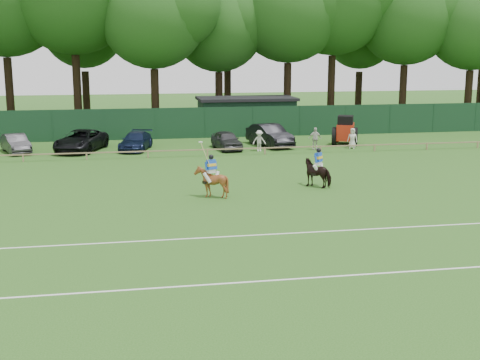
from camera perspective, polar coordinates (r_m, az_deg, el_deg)
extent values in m
plane|color=#1E4C14|center=(26.10, 0.11, -4.36)|extent=(160.00, 160.00, 0.00)
imported|color=black|center=(34.11, 6.96, 0.63)|extent=(1.78, 1.79, 1.46)
imported|color=brown|center=(31.40, -2.56, -0.17)|extent=(1.65, 1.74, 1.55)
imported|color=#2D2C2F|center=(47.60, -19.31, 3.08)|extent=(2.70, 4.20, 1.31)
imported|color=black|center=(47.02, -13.96, 3.41)|extent=(4.08, 5.89, 1.49)
imported|color=#111A37|center=(46.72, -9.24, 3.42)|extent=(2.85, 4.72, 1.28)
imported|color=#333336|center=(46.44, -1.20, 3.55)|extent=(2.07, 4.07, 1.33)
imported|color=black|center=(48.06, 2.66, 4.00)|extent=(2.92, 5.22, 1.63)
imported|color=beige|center=(45.62, 1.72, 3.51)|extent=(0.97, 0.56, 1.49)
imported|color=beige|center=(46.56, 6.68, 3.68)|extent=(0.96, 0.42, 1.62)
imported|color=silver|center=(47.57, 9.96, 3.67)|extent=(0.86, 0.76, 1.49)
cube|color=silver|center=(34.02, 6.98, 1.49)|extent=(0.44, 0.44, 0.18)
cube|color=blue|center=(33.96, 6.99, 2.02)|extent=(0.50, 0.50, 0.51)
cube|color=gold|center=(33.96, 6.99, 1.99)|extent=(0.51, 0.51, 0.18)
sphere|color=black|center=(33.90, 7.01, 2.64)|extent=(0.25, 0.25, 0.25)
cylinder|color=silver|center=(34.27, 7.25, 1.05)|extent=(0.29, 0.50, 0.59)
cylinder|color=silver|center=(33.82, 6.84, 0.92)|extent=(0.50, 0.29, 0.59)
cube|color=silver|center=(31.30, -2.57, 0.81)|extent=(0.43, 0.36, 0.18)
cube|color=blue|center=(31.24, -2.58, 1.39)|extent=(0.48, 0.42, 0.51)
cube|color=gold|center=(31.24, -2.58, 1.35)|extent=(0.50, 0.41, 0.18)
sphere|color=black|center=(31.18, -2.58, 2.06)|extent=(0.25, 0.25, 0.25)
cylinder|color=silver|center=(31.43, -2.10, 0.30)|extent=(0.39, 0.44, 0.59)
cylinder|color=silver|center=(31.20, -2.95, 0.21)|extent=(0.46, 0.29, 0.59)
cylinder|color=tan|center=(31.06, -3.12, 2.35)|extent=(0.45, 0.47, 1.17)
cube|color=silver|center=(20.52, 3.20, -8.89)|extent=(60.00, 0.10, 0.01)
cube|color=silver|center=(25.15, 0.53, -4.97)|extent=(60.00, 0.10, 0.01)
cube|color=#997F5B|center=(43.44, -4.23, 2.68)|extent=(62.00, 0.08, 0.08)
cube|color=#14351E|center=(52.21, -5.32, 5.05)|extent=(92.00, 0.04, 2.50)
cube|color=#14331E|center=(55.98, 0.55, 5.70)|extent=(8.00, 4.00, 2.80)
cube|color=black|center=(55.84, 0.56, 7.25)|extent=(8.40, 4.40, 0.24)
cube|color=#B22510|center=(49.46, 9.35, 4.26)|extent=(1.98, 2.52, 1.21)
cube|color=black|center=(48.99, 9.36, 5.18)|extent=(1.50, 1.55, 0.84)
cylinder|color=black|center=(48.90, 8.37, 3.88)|extent=(0.80, 1.39, 1.39)
cylinder|color=black|center=(48.81, 10.22, 3.80)|extent=(0.80, 1.39, 1.39)
cylinder|color=black|center=(50.50, 8.60, 3.74)|extent=(0.55, 0.79, 0.74)
cylinder|color=black|center=(50.42, 10.19, 3.68)|extent=(0.55, 0.79, 0.74)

